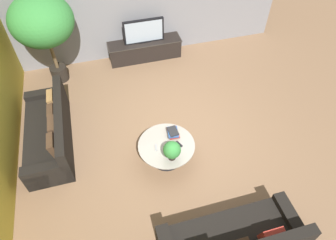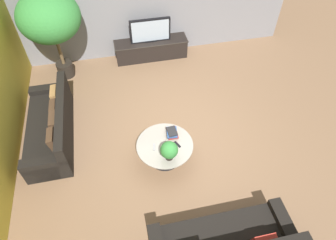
{
  "view_description": "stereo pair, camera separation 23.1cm",
  "coord_description": "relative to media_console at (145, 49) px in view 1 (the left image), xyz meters",
  "views": [
    {
      "loc": [
        -1.23,
        -3.72,
        4.96
      ],
      "look_at": [
        -0.17,
        0.08,
        0.55
      ],
      "focal_mm": 32.0,
      "sensor_mm": 36.0,
      "label": 1
    },
    {
      "loc": [
        -1.01,
        -3.78,
        4.96
      ],
      "look_at": [
        -0.17,
        0.08,
        0.55
      ],
      "focal_mm": 32.0,
      "sensor_mm": 36.0,
      "label": 2
    }
  ],
  "objects": [
    {
      "name": "television",
      "position": [
        -0.0,
        -0.0,
        0.55
      ],
      "size": [
        1.04,
        0.13,
        0.62
      ],
      "color": "black",
      "rests_on": "media_console"
    },
    {
      "name": "remote_black",
      "position": [
        -0.09,
        -3.42,
        0.2
      ],
      "size": [
        0.1,
        0.16,
        0.02
      ],
      "primitive_type": "cube",
      "rotation": [
        0.0,
        0.0,
        0.44
      ],
      "color": "black",
      "rests_on": "coffee_table"
    },
    {
      "name": "remote_silver",
      "position": [
        -0.53,
        -3.39,
        0.2
      ],
      "size": [
        0.07,
        0.16,
        0.02
      ],
      "primitive_type": "cube",
      "rotation": [
        0.0,
        0.0,
        -0.18
      ],
      "color": "gray",
      "rests_on": "coffee_table"
    },
    {
      "name": "ground_plane",
      "position": [
        0.02,
        -2.94,
        -0.26
      ],
      "size": [
        24.0,
        24.0,
        0.0
      ],
      "primitive_type": "plane",
      "color": "brown"
    },
    {
      "name": "potted_plant_tabletop",
      "position": [
        -0.31,
        -3.68,
        0.42
      ],
      "size": [
        0.32,
        0.32,
        0.4
      ],
      "color": "black",
      "rests_on": "coffee_table"
    },
    {
      "name": "potted_palm_tall",
      "position": [
        -2.25,
        -0.29,
        1.31
      ],
      "size": [
        1.38,
        1.38,
        2.18
      ],
      "color": "black",
      "rests_on": "ground"
    },
    {
      "name": "book_stack",
      "position": [
        -0.14,
        -3.16,
        0.26
      ],
      "size": [
        0.23,
        0.32,
        0.13
      ],
      "color": "gold",
      "rests_on": "coffee_table"
    },
    {
      "name": "coffee_table",
      "position": [
        -0.33,
        -3.37,
        0.06
      ],
      "size": [
        1.08,
        1.08,
        0.45
      ],
      "color": "black",
      "rests_on": "ground"
    },
    {
      "name": "media_console",
      "position": [
        0.0,
        0.0,
        0.0
      ],
      "size": [
        1.93,
        0.5,
        0.51
      ],
      "color": "black",
      "rests_on": "ground"
    },
    {
      "name": "couch_by_wall",
      "position": [
        -2.48,
        -2.32,
        0.03
      ],
      "size": [
        0.84,
        2.19,
        0.84
      ],
      "rotation": [
        0.0,
        0.0,
        -1.57
      ],
      "color": "black",
      "rests_on": "ground"
    }
  ]
}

